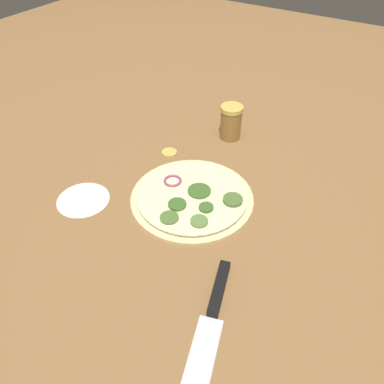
{
  "coord_description": "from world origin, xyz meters",
  "views": [
    {
      "loc": [
        0.34,
        -0.55,
        0.59
      ],
      "look_at": [
        0.0,
        0.0,
        0.02
      ],
      "focal_mm": 35.0,
      "sensor_mm": 36.0,
      "label": 1
    }
  ],
  "objects_px": {
    "knife": "(212,317)",
    "loose_cap": "(169,152)",
    "pizza": "(192,196)",
    "spice_jar": "(231,122)"
  },
  "relations": [
    {
      "from": "pizza",
      "to": "spice_jar",
      "type": "relative_size",
      "value": 2.95
    },
    {
      "from": "pizza",
      "to": "knife",
      "type": "distance_m",
      "value": 0.31
    },
    {
      "from": "knife",
      "to": "pizza",
      "type": "bearing_deg",
      "value": -158.51
    },
    {
      "from": "knife",
      "to": "loose_cap",
      "type": "xyz_separation_m",
      "value": [
        -0.34,
        0.36,
        -0.0
      ]
    },
    {
      "from": "loose_cap",
      "to": "spice_jar",
      "type": "bearing_deg",
      "value": 56.37
    },
    {
      "from": "pizza",
      "to": "loose_cap",
      "type": "distance_m",
      "value": 0.19
    },
    {
      "from": "pizza",
      "to": "loose_cap",
      "type": "bearing_deg",
      "value": 140.66
    },
    {
      "from": "pizza",
      "to": "loose_cap",
      "type": "relative_size",
      "value": 6.96
    },
    {
      "from": "knife",
      "to": "spice_jar",
      "type": "bearing_deg",
      "value": -172.06
    },
    {
      "from": "pizza",
      "to": "knife",
      "type": "relative_size",
      "value": 0.88
    }
  ]
}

